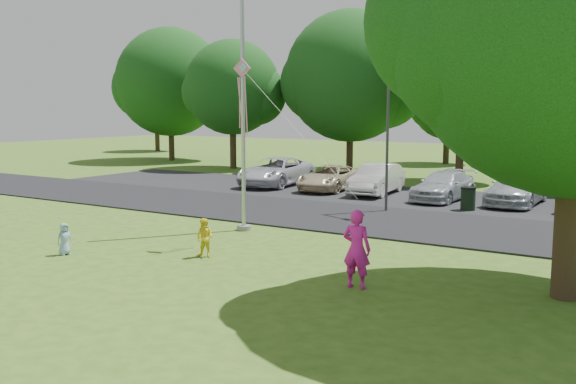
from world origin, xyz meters
The scene contains 13 objects.
ground centered at (0.00, 0.00, 0.00)m, with size 120.00×120.00×0.00m, color #396119.
park_road centered at (0.00, 9.00, 0.03)m, with size 60.00×6.00×0.06m, color black.
parking_strip centered at (0.00, 15.50, 0.03)m, with size 42.00×7.00×0.06m, color black.
flagpole centered at (-3.50, 5.00, 4.17)m, with size 0.50×0.50×10.00m.
street_lamp centered at (-0.70, 11.04, 3.35)m, with size 1.49×0.73×5.57m.
trash_can centered at (1.84, 13.00, 0.50)m, with size 0.62×0.62×0.99m.
big_tree centered at (7.03, 2.28, 5.95)m, with size 8.58×7.75×9.99m.
tree_row centered at (1.59, 24.23, 5.71)m, with size 64.35×11.94×10.88m.
parked_cars centered at (0.04, 15.55, 0.75)m, with size 20.97×5.59×1.47m.
woman centered at (2.88, 0.64, 0.93)m, with size 0.68×0.44×1.85m, color #EB1FA9.
child_yellow centered at (-2.07, 1.16, 0.55)m, with size 0.54×0.42×1.11m, color yellow.
child_blue centered at (-5.66, -0.72, 0.46)m, with size 0.45×0.29×0.92m, color #8BB2D5.
kite centered at (-1.99, 3.01, 4.81)m, with size 5.29×2.69×3.51m.
Camera 1 is at (9.23, -12.53, 4.19)m, focal length 40.00 mm.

